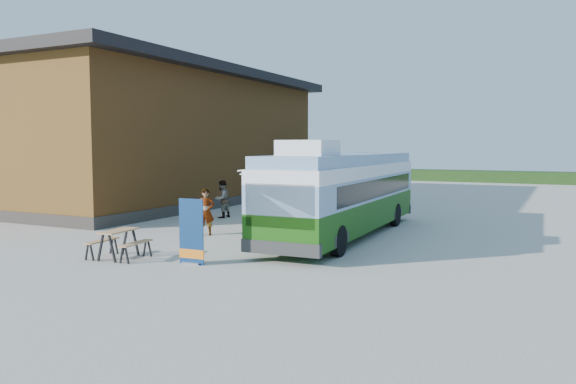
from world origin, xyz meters
The scene contains 10 objects.
ground centered at (0.00, 0.00, 0.00)m, with size 100.00×100.00×0.00m, color #BCB7AD.
barn centered at (-10.50, 10.00, 3.59)m, with size 9.60×21.20×7.50m.
hedge centered at (8.00, 38.00, 0.50)m, with size 40.00×3.00×1.00m, color #264419.
bus centered at (2.66, 3.03, 1.64)m, with size 2.73×11.23×3.43m.
awning centered at (0.27, 3.51, 2.50)m, with size 2.52×3.96×0.49m.
banner centered at (0.62, -3.42, 0.74)m, with size 0.79×0.20×1.82m.
picnic_table centered at (-1.75, -3.71, 0.62)m, with size 1.59×1.44×0.83m.
person_a centered at (-1.95, 0.98, 0.85)m, with size 0.62×0.41×1.71m, color #999999.
person_b centered at (-4.18, 5.46, 0.85)m, with size 0.83×0.65×1.71m, color #999999.
slurry_tanker centered at (-5.01, 17.69, 1.48)m, with size 3.31×6.74×2.57m.
Camera 1 is at (9.79, -15.88, 3.25)m, focal length 35.00 mm.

